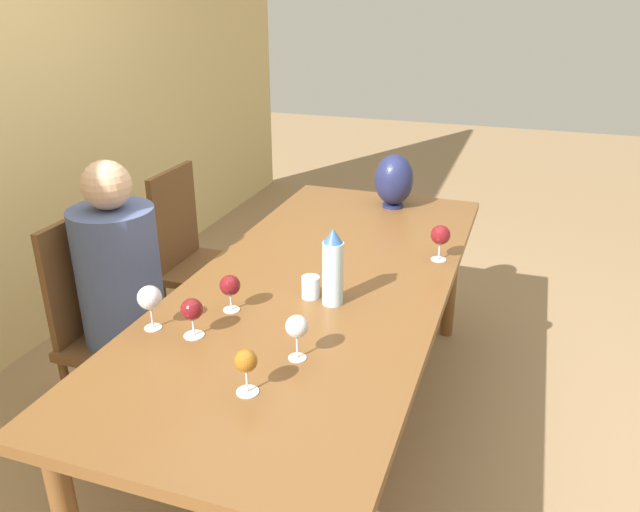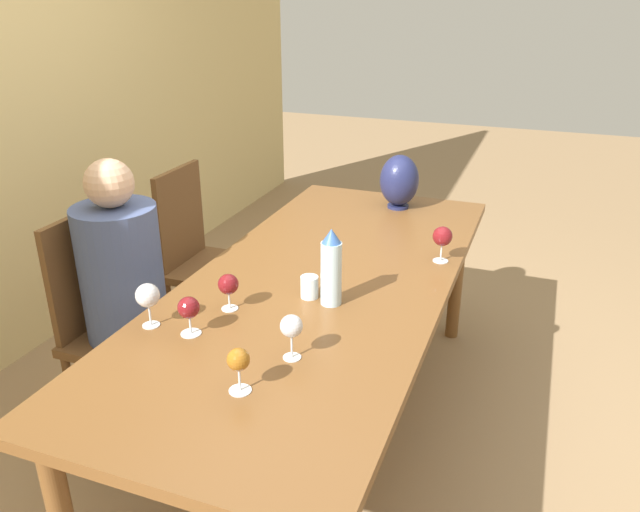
{
  "view_description": "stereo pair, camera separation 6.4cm",
  "coord_description": "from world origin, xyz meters",
  "px_view_note": "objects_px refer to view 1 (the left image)",
  "views": [
    {
      "loc": [
        -2.08,
        -0.72,
        1.81
      ],
      "look_at": [
        -0.0,
        0.0,
        0.86
      ],
      "focal_mm": 35.0,
      "sensor_mm": 36.0,
      "label": 1
    },
    {
      "loc": [
        -2.05,
        -0.78,
        1.81
      ],
      "look_at": [
        -0.0,
        0.0,
        0.86
      ],
      "focal_mm": 35.0,
      "sensor_mm": 36.0,
      "label": 2
    }
  ],
  "objects_px": {
    "vase": "(394,180)",
    "wine_glass_1": "(150,298)",
    "wine_glass_2": "(246,362)",
    "person_near": "(125,296)",
    "chair_near": "(111,323)",
    "wine_glass_5": "(230,286)",
    "wine_glass_3": "(192,310)",
    "water_bottle": "(333,268)",
    "wine_glass_4": "(440,236)",
    "chair_far": "(198,256)",
    "wine_glass_0": "(297,327)",
    "water_tumbler": "(311,287)"
  },
  "relations": [
    {
      "from": "vase",
      "to": "wine_glass_1",
      "type": "height_order",
      "value": "vase"
    },
    {
      "from": "wine_glass_2",
      "to": "person_near",
      "type": "bearing_deg",
      "value": 55.28
    },
    {
      "from": "wine_glass_1",
      "to": "chair_near",
      "type": "xyz_separation_m",
      "value": [
        0.35,
        0.46,
        -0.36
      ]
    },
    {
      "from": "person_near",
      "to": "wine_glass_5",
      "type": "bearing_deg",
      "value": -104.65
    },
    {
      "from": "wine_glass_3",
      "to": "chair_near",
      "type": "relative_size",
      "value": 0.14
    },
    {
      "from": "water_bottle",
      "to": "wine_glass_4",
      "type": "xyz_separation_m",
      "value": [
        0.51,
        -0.3,
        -0.03
      ]
    },
    {
      "from": "water_bottle",
      "to": "chair_far",
      "type": "xyz_separation_m",
      "value": [
        0.72,
        0.97,
        -0.39
      ]
    },
    {
      "from": "wine_glass_2",
      "to": "chair_near",
      "type": "relative_size",
      "value": 0.14
    },
    {
      "from": "wine_glass_2",
      "to": "wine_glass_5",
      "type": "distance_m",
      "value": 0.5
    },
    {
      "from": "water_bottle",
      "to": "chair_near",
      "type": "height_order",
      "value": "water_bottle"
    },
    {
      "from": "wine_glass_0",
      "to": "wine_glass_1",
      "type": "bearing_deg",
      "value": 88.34
    },
    {
      "from": "vase",
      "to": "chair_near",
      "type": "xyz_separation_m",
      "value": [
        -1.14,
        0.94,
        -0.39
      ]
    },
    {
      "from": "water_tumbler",
      "to": "chair_near",
      "type": "bearing_deg",
      "value": 92.5
    },
    {
      "from": "water_bottle",
      "to": "water_tumbler",
      "type": "distance_m",
      "value": 0.13
    },
    {
      "from": "wine_glass_4",
      "to": "wine_glass_5",
      "type": "height_order",
      "value": "wine_glass_4"
    },
    {
      "from": "water_bottle",
      "to": "wine_glass_3",
      "type": "relative_size",
      "value": 2.15
    },
    {
      "from": "wine_glass_5",
      "to": "person_near",
      "type": "distance_m",
      "value": 0.62
    },
    {
      "from": "water_tumbler",
      "to": "vase",
      "type": "relative_size",
      "value": 0.3
    },
    {
      "from": "wine_glass_3",
      "to": "chair_far",
      "type": "height_order",
      "value": "chair_far"
    },
    {
      "from": "chair_far",
      "to": "wine_glass_5",
      "type": "bearing_deg",
      "value": -143.83
    },
    {
      "from": "water_bottle",
      "to": "wine_glass_2",
      "type": "bearing_deg",
      "value": 174.2
    },
    {
      "from": "wine_glass_2",
      "to": "wine_glass_1",
      "type": "bearing_deg",
      "value": 63.6
    },
    {
      "from": "wine_glass_3",
      "to": "chair_far",
      "type": "relative_size",
      "value": 0.14
    },
    {
      "from": "wine_glass_0",
      "to": "wine_glass_4",
      "type": "relative_size",
      "value": 0.97
    },
    {
      "from": "wine_glass_1",
      "to": "wine_glass_3",
      "type": "relative_size",
      "value": 1.16
    },
    {
      "from": "wine_glass_4",
      "to": "person_near",
      "type": "xyz_separation_m",
      "value": [
        -0.54,
        1.18,
        -0.22
      ]
    },
    {
      "from": "vase",
      "to": "wine_glass_2",
      "type": "relative_size",
      "value": 2.01
    },
    {
      "from": "wine_glass_2",
      "to": "wine_glass_4",
      "type": "height_order",
      "value": "wine_glass_4"
    },
    {
      "from": "wine_glass_0",
      "to": "wine_glass_3",
      "type": "xyz_separation_m",
      "value": [
        0.02,
        0.37,
        -0.01
      ]
    },
    {
      "from": "wine_glass_3",
      "to": "wine_glass_4",
      "type": "bearing_deg",
      "value": -36.74
    },
    {
      "from": "wine_glass_1",
      "to": "person_near",
      "type": "height_order",
      "value": "person_near"
    },
    {
      "from": "wine_glass_2",
      "to": "water_tumbler",
      "type": "bearing_deg",
      "value": 2.86
    },
    {
      "from": "wine_glass_1",
      "to": "wine_glass_5",
      "type": "height_order",
      "value": "wine_glass_1"
    },
    {
      "from": "wine_glass_3",
      "to": "chair_near",
      "type": "bearing_deg",
      "value": 60.64
    },
    {
      "from": "water_tumbler",
      "to": "person_near",
      "type": "height_order",
      "value": "person_near"
    },
    {
      "from": "wine_glass_5",
      "to": "chair_far",
      "type": "bearing_deg",
      "value": 36.17
    },
    {
      "from": "wine_glass_2",
      "to": "water_bottle",
      "type": "bearing_deg",
      "value": -5.8
    },
    {
      "from": "vase",
      "to": "wine_glass_0",
      "type": "height_order",
      "value": "vase"
    },
    {
      "from": "wine_glass_2",
      "to": "person_near",
      "type": "height_order",
      "value": "person_near"
    },
    {
      "from": "water_tumbler",
      "to": "wine_glass_2",
      "type": "bearing_deg",
      "value": -177.14
    },
    {
      "from": "chair_far",
      "to": "water_tumbler",
      "type": "bearing_deg",
      "value": -128.65
    },
    {
      "from": "wine_glass_0",
      "to": "wine_glass_3",
      "type": "relative_size",
      "value": 1.1
    },
    {
      "from": "water_tumbler",
      "to": "wine_glass_4",
      "type": "xyz_separation_m",
      "value": [
        0.5,
        -0.39,
        0.07
      ]
    },
    {
      "from": "water_tumbler",
      "to": "wine_glass_1",
      "type": "height_order",
      "value": "wine_glass_1"
    },
    {
      "from": "water_bottle",
      "to": "person_near",
      "type": "height_order",
      "value": "person_near"
    },
    {
      "from": "water_bottle",
      "to": "wine_glass_1",
      "type": "distance_m",
      "value": 0.63
    },
    {
      "from": "wine_glass_2",
      "to": "wine_glass_5",
      "type": "bearing_deg",
      "value": 31.64
    },
    {
      "from": "wine_glass_0",
      "to": "wine_glass_5",
      "type": "relative_size",
      "value": 1.1
    },
    {
      "from": "vase",
      "to": "wine_glass_1",
      "type": "bearing_deg",
      "value": 162.22
    },
    {
      "from": "vase",
      "to": "chair_far",
      "type": "bearing_deg",
      "value": 113.02
    }
  ]
}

